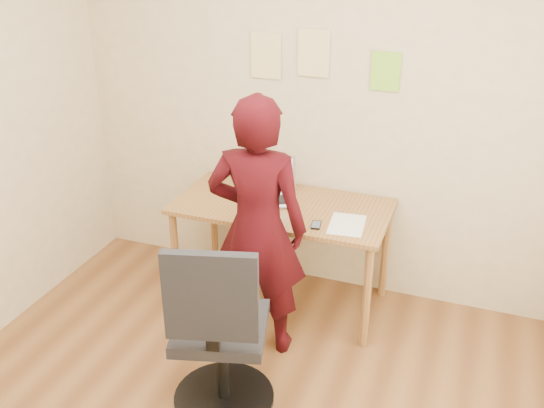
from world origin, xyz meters
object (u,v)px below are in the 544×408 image
at_px(desk, 282,216).
at_px(person, 257,229).
at_px(phone, 316,225).
at_px(office_chair, 219,341).
at_px(laptop, 270,191).

height_order(desk, person, person).
distance_m(phone, office_chair, 0.97).
bearing_deg(person, office_chair, 85.97).
bearing_deg(office_chair, person, 77.10).
distance_m(laptop, person, 0.57).
bearing_deg(phone, person, -144.91).
xyz_separation_m(desk, phone, (0.29, -0.21, 0.09)).
bearing_deg(phone, laptop, 135.40).
relative_size(desk, laptop, 3.17).
bearing_deg(laptop, office_chair, -104.56).
distance_m(desk, person, 0.51).
xyz_separation_m(laptop, person, (0.13, -0.55, 0.01)).
bearing_deg(phone, office_chair, -115.57).
relative_size(laptop, person, 0.27).
xyz_separation_m(desk, office_chair, (0.04, -1.10, -0.20)).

